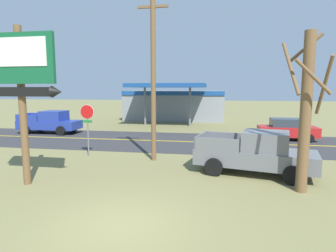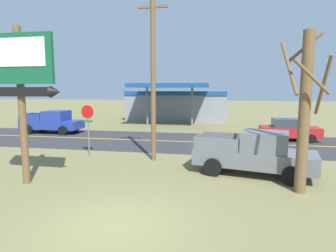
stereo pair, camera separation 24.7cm
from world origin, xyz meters
name	(u,v)px [view 2 (the right image)]	position (x,y,z in m)	size (l,w,h in m)	color
ground_plane	(115,225)	(0.00, 0.00, 0.00)	(180.00, 180.00, 0.00)	olive
road_asphalt	(181,142)	(0.00, 13.00, 0.01)	(140.00, 8.00, 0.02)	#333335
road_centre_line	(181,141)	(0.00, 13.00, 0.02)	(126.00, 0.20, 0.01)	gold
motel_sign	(19,76)	(-4.80, 2.59, 4.30)	(3.37, 0.54, 6.21)	brown
stop_sign	(88,121)	(-4.59, 7.71, 2.03)	(0.80, 0.08, 2.95)	slate
utility_pole	(153,68)	(-0.68, 7.40, 4.91)	(1.77, 0.26, 9.25)	brown
bare_tree	(305,109)	(5.81, 3.70, 3.09)	(1.49, 1.49, 5.87)	brown
gas_station	(178,104)	(-2.54, 27.77, 1.94)	(12.00, 11.50, 4.40)	gray
pickup_grey_parked_on_lawn	(255,153)	(4.41, 5.72, 0.96)	(5.51, 3.08, 1.96)	slate
pickup_blue_on_road	(53,122)	(-11.57, 15.00, 0.96)	(5.20, 2.24, 1.96)	#233893
car_red_near_lane	(289,129)	(7.84, 15.00, 0.83)	(4.20, 2.00, 1.64)	red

